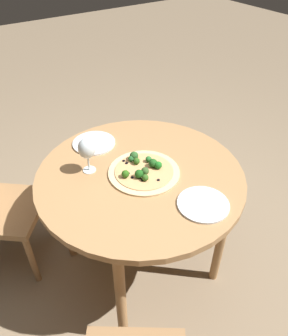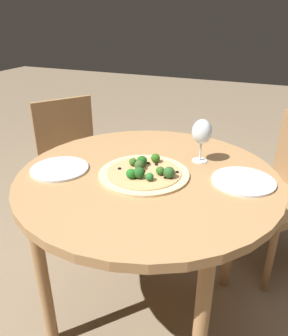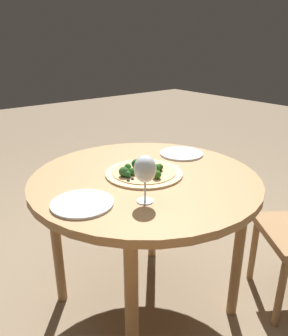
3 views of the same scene
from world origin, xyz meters
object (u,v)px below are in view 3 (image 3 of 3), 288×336
Objects in this scene: plate_near at (181,154)px; plate_far at (82,203)px; wine_glass at (145,170)px; pizza at (143,172)px.

plate_near is 0.72m from plate_far.
plate_far is at bearing 57.58° from wine_glass.
pizza is 1.53× the size of plate_near.
plate_near is (0.31, -0.50, -0.12)m from wine_glass.
pizza reaches higher than plate_near.
plate_far is (-0.09, 0.36, -0.01)m from pizza.
plate_far is (-0.18, 0.70, 0.00)m from plate_near.
wine_glass reaches higher than plate_near.
wine_glass is 0.80× the size of plate_near.
plate_far is at bearing 104.49° from plate_near.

